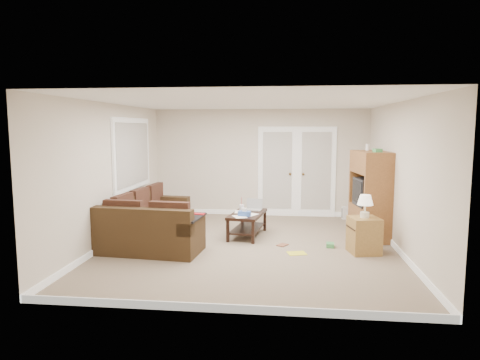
# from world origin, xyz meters

# --- Properties ---
(floor) EXTENTS (5.50, 5.50, 0.00)m
(floor) POSITION_xyz_m (0.00, 0.00, 0.00)
(floor) COLOR gray
(floor) RESTS_ON ground
(ceiling) EXTENTS (5.00, 5.50, 0.02)m
(ceiling) POSITION_xyz_m (0.00, 0.00, 2.50)
(ceiling) COLOR white
(ceiling) RESTS_ON wall_back
(wall_left) EXTENTS (0.02, 5.50, 2.50)m
(wall_left) POSITION_xyz_m (-2.50, 0.00, 1.25)
(wall_left) COLOR beige
(wall_left) RESTS_ON floor
(wall_right) EXTENTS (0.02, 5.50, 2.50)m
(wall_right) POSITION_xyz_m (2.50, 0.00, 1.25)
(wall_right) COLOR beige
(wall_right) RESTS_ON floor
(wall_back) EXTENTS (5.00, 0.02, 2.50)m
(wall_back) POSITION_xyz_m (0.00, 2.75, 1.25)
(wall_back) COLOR beige
(wall_back) RESTS_ON floor
(wall_front) EXTENTS (5.00, 0.02, 2.50)m
(wall_front) POSITION_xyz_m (0.00, -2.75, 1.25)
(wall_front) COLOR beige
(wall_front) RESTS_ON floor
(baseboards) EXTENTS (5.00, 5.50, 0.10)m
(baseboards) POSITION_xyz_m (0.00, 0.00, 0.05)
(baseboards) COLOR white
(baseboards) RESTS_ON floor
(french_doors) EXTENTS (1.80, 0.05, 2.13)m
(french_doors) POSITION_xyz_m (0.85, 2.71, 1.04)
(french_doors) COLOR white
(french_doors) RESTS_ON floor
(window_left) EXTENTS (0.05, 1.92, 1.42)m
(window_left) POSITION_xyz_m (-2.46, 1.00, 1.55)
(window_left) COLOR white
(window_left) RESTS_ON wall_left
(sectional_sofa) EXTENTS (1.80, 2.74, 0.80)m
(sectional_sofa) POSITION_xyz_m (-1.83, 0.10, 0.31)
(sectional_sofa) COLOR #3B2916
(sectional_sofa) RESTS_ON floor
(coffee_table) EXTENTS (0.72, 1.18, 0.76)m
(coffee_table) POSITION_xyz_m (-0.11, 0.72, 0.25)
(coffee_table) COLOR black
(coffee_table) RESTS_ON floor
(tv_armoire) EXTENTS (0.69, 1.09, 1.76)m
(tv_armoire) POSITION_xyz_m (2.20, 0.82, 0.83)
(tv_armoire) COLOR brown
(tv_armoire) RESTS_ON floor
(side_cabinet) EXTENTS (0.55, 0.55, 0.98)m
(side_cabinet) POSITION_xyz_m (1.91, -0.20, 0.35)
(side_cabinet) COLOR olive
(side_cabinet) RESTS_ON floor
(space_heater) EXTENTS (0.13, 0.12, 0.29)m
(space_heater) POSITION_xyz_m (1.95, 2.45, 0.15)
(space_heater) COLOR white
(space_heater) RESTS_ON floor
(floor_magazine) EXTENTS (0.35, 0.31, 0.01)m
(floor_magazine) POSITION_xyz_m (0.81, -0.35, 0.00)
(floor_magazine) COLOR yellow
(floor_magazine) RESTS_ON floor
(floor_greenbox) EXTENTS (0.15, 0.19, 0.07)m
(floor_greenbox) POSITION_xyz_m (1.40, 0.10, 0.04)
(floor_greenbox) COLOR #459850
(floor_greenbox) RESTS_ON floor
(floor_book) EXTENTS (0.23, 0.25, 0.02)m
(floor_book) POSITION_xyz_m (0.51, 0.15, 0.01)
(floor_book) COLOR brown
(floor_book) RESTS_ON floor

